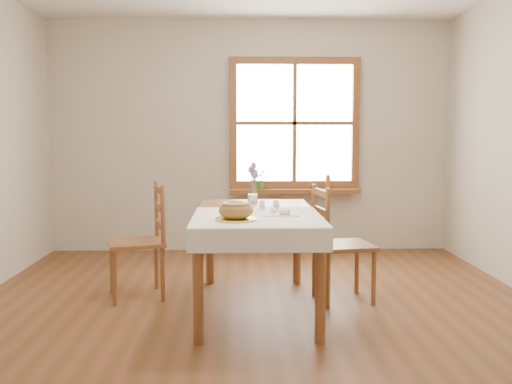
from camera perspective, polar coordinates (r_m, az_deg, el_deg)
The scene contains 18 objects.
ground at distance 4.20m, azimuth 0.13°, elevation -12.75°, with size 5.00×5.00×0.00m, color brown.
room_walls at distance 3.99m, azimuth 0.13°, elevation 11.14°, with size 4.60×5.10×2.65m.
window at distance 6.47m, azimuth 3.87°, elevation 6.88°, with size 1.46×0.08×1.46m.
window_sill at distance 6.44m, azimuth 3.88°, elevation 0.11°, with size 1.46×0.20×0.05m.
dining_table at distance 4.33m, azimuth 0.00°, elevation -3.09°, with size 0.90×1.60×0.75m.
table_linen at distance 4.02m, azimuth 0.13°, elevation -2.51°, with size 0.91×0.99×0.01m, color white.
chair_left at distance 4.76m, azimuth -11.91°, elevation -4.81°, with size 0.44×0.46×0.93m, color brown, non-canonical shape.
chair_right at distance 4.62m, azimuth 8.75°, elevation -5.11°, with size 0.43×0.45×0.93m, color brown, non-canonical shape.
bread_plate at distance 3.83m, azimuth -2.00°, elevation -2.74°, with size 0.27×0.27×0.01m, color white.
bread_loaf at distance 3.82m, azimuth -2.01°, elevation -1.68°, with size 0.23×0.23×0.13m, color #B1853E.
egg_napkin at distance 4.09m, azimuth 2.57°, elevation -2.22°, with size 0.24×0.20×0.01m, color white.
eggs at distance 4.08m, azimuth 2.58°, elevation -1.86°, with size 0.18×0.16×0.04m, color silver, non-canonical shape.
salt_shaker at distance 4.31m, azimuth 0.61°, elevation -1.31°, with size 0.04×0.04×0.08m, color white.
pepper_shaker at distance 4.28m, azimuth 2.01°, elevation -1.32°, with size 0.05×0.05×0.09m, color white.
flower_vase at distance 4.65m, azimuth -0.33°, elevation -0.87°, with size 0.08×0.08×0.09m, color white.
lavender_bouquet at distance 4.63m, azimuth -0.33°, elevation 1.27°, with size 0.14×0.14×0.26m, color #6D5495, non-canonical shape.
potted_plant at distance 6.40m, azimuth 0.42°, elevation 1.07°, with size 0.19×0.22×0.17m, color #3E762F.
amber_bottle at distance 6.48m, azimuth 7.20°, elevation 1.05°, with size 0.06×0.06×0.16m, color #B36021.
Camera 1 is at (-0.13, -3.97, 1.35)m, focal length 40.00 mm.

